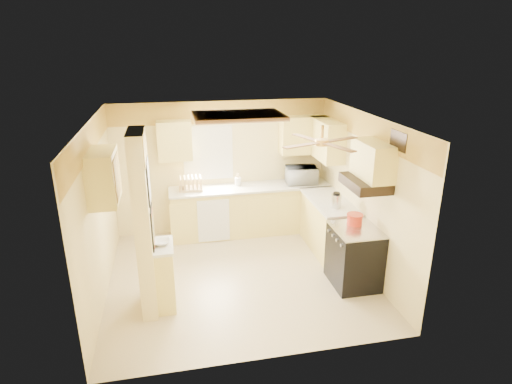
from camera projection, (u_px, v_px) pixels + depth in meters
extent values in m
plane|color=beige|center=(239.00, 276.00, 6.78)|extent=(4.00, 4.00, 0.00)
plane|color=white|center=(237.00, 119.00, 5.94)|extent=(4.00, 4.00, 0.00)
plane|color=beige|center=(222.00, 167.00, 8.11)|extent=(4.00, 0.00, 4.00)
plane|color=beige|center=(267.00, 265.00, 4.61)|extent=(4.00, 0.00, 4.00)
plane|color=beige|center=(97.00, 213.00, 5.98)|extent=(0.00, 3.80, 3.80)
plane|color=beige|center=(363.00, 193.00, 6.75)|extent=(0.00, 3.80, 3.80)
cube|color=#FBD64A|center=(220.00, 112.00, 7.74)|extent=(4.00, 0.02, 0.40)
cube|color=beige|center=(144.00, 225.00, 5.60)|extent=(0.20, 0.70, 2.50)
cube|color=#FCED79|center=(165.00, 277.00, 5.91)|extent=(0.25, 0.55, 0.90)
cube|color=silver|center=(163.00, 246.00, 5.75)|extent=(0.28, 0.58, 0.04)
cube|color=#FCED79|center=(251.00, 210.00, 8.20)|extent=(3.00, 0.60, 0.90)
cube|color=#FCED79|center=(329.00, 226.00, 7.51)|extent=(0.60, 1.40, 0.90)
cube|color=silver|center=(251.00, 187.00, 8.04)|extent=(3.04, 0.64, 0.04)
cube|color=silver|center=(330.00, 201.00, 7.35)|extent=(0.64, 1.44, 0.04)
cube|color=white|center=(214.00, 221.00, 7.78)|extent=(0.58, 0.02, 0.80)
cube|color=white|center=(208.00, 153.00, 7.95)|extent=(0.92, 0.02, 1.02)
cube|color=white|center=(208.00, 153.00, 7.96)|extent=(0.80, 0.02, 0.90)
cube|color=#FCED79|center=(175.00, 141.00, 7.59)|extent=(0.60, 0.35, 0.70)
cube|color=#FCED79|center=(304.00, 135.00, 8.05)|extent=(0.90, 0.35, 0.70)
cube|color=#FCED79|center=(327.00, 140.00, 7.66)|extent=(0.35, 1.00, 0.70)
cube|color=#FCED79|center=(103.00, 177.00, 5.58)|extent=(0.35, 0.75, 0.70)
cube|color=#FCED79|center=(373.00, 160.00, 5.97)|extent=(0.35, 0.76, 0.52)
cube|color=black|center=(354.00, 257.00, 6.45)|extent=(0.65, 0.76, 0.90)
cube|color=silver|center=(357.00, 229.00, 6.29)|extent=(0.66, 0.77, 0.02)
cylinder|color=silver|center=(342.00, 245.00, 6.03)|extent=(0.03, 0.05, 0.05)
cylinder|color=silver|center=(337.00, 240.00, 6.19)|extent=(0.03, 0.05, 0.05)
cylinder|color=silver|center=(333.00, 236.00, 6.34)|extent=(0.03, 0.05, 0.05)
cylinder|color=silver|center=(329.00, 231.00, 6.49)|extent=(0.03, 0.05, 0.05)
cube|color=black|center=(365.00, 183.00, 6.07)|extent=(0.50, 0.76, 0.14)
cube|color=black|center=(148.00, 181.00, 5.42)|extent=(0.02, 0.42, 0.57)
cube|color=white|center=(149.00, 181.00, 5.42)|extent=(0.01, 0.37, 0.52)
cube|color=black|center=(153.00, 228.00, 5.63)|extent=(0.02, 0.42, 0.57)
cube|color=yellow|center=(153.00, 228.00, 5.64)|extent=(0.01, 0.37, 0.52)
cube|color=brown|center=(238.00, 116.00, 6.44)|extent=(1.35, 0.95, 0.06)
cube|color=white|center=(238.00, 117.00, 6.44)|extent=(1.15, 0.75, 0.02)
cylinder|color=gold|center=(322.00, 132.00, 5.52)|extent=(0.04, 0.04, 0.16)
cylinder|color=gold|center=(322.00, 142.00, 5.56)|extent=(0.18, 0.18, 0.08)
cube|color=brown|center=(340.00, 139.00, 5.72)|extent=(0.55, 0.28, 0.01)
cube|color=brown|center=(306.00, 138.00, 5.82)|extent=(0.28, 0.55, 0.01)
cube|color=brown|center=(302.00, 145.00, 5.40)|extent=(0.55, 0.28, 0.01)
cube|color=brown|center=(338.00, 147.00, 5.31)|extent=(0.28, 0.55, 0.01)
cube|color=black|center=(399.00, 141.00, 5.56)|extent=(0.02, 0.40, 0.25)
imported|color=white|center=(301.00, 175.00, 8.17)|extent=(0.62, 0.45, 0.32)
imported|color=white|center=(162.00, 242.00, 5.75)|extent=(0.24, 0.24, 0.06)
cylinder|color=red|center=(355.00, 220.00, 6.42)|extent=(0.23, 0.23, 0.15)
cylinder|color=red|center=(355.00, 215.00, 6.39)|extent=(0.25, 0.25, 0.02)
cylinder|color=silver|center=(336.00, 201.00, 6.98)|extent=(0.17, 0.17, 0.23)
cylinder|color=black|center=(337.00, 194.00, 6.94)|extent=(0.11, 0.11, 0.03)
cube|color=#DEBD80|center=(191.00, 189.00, 7.84)|extent=(0.44, 0.33, 0.04)
cube|color=#DEBD80|center=(181.00, 184.00, 7.77)|extent=(0.02, 0.29, 0.24)
cube|color=#DEBD80|center=(185.00, 184.00, 7.78)|extent=(0.02, 0.29, 0.24)
cube|color=#DEBD80|center=(189.00, 184.00, 7.80)|extent=(0.02, 0.29, 0.24)
cube|color=#DEBD80|center=(193.00, 183.00, 7.81)|extent=(0.02, 0.29, 0.24)
cube|color=#DEBD80|center=(197.00, 183.00, 7.83)|extent=(0.02, 0.29, 0.24)
cube|color=#DEBD80|center=(201.00, 183.00, 7.84)|extent=(0.02, 0.29, 0.24)
cylinder|color=white|center=(185.00, 184.00, 7.78)|extent=(0.02, 0.24, 0.24)
cylinder|color=white|center=(193.00, 183.00, 7.81)|extent=(0.02, 0.24, 0.24)
cylinder|color=white|center=(238.00, 181.00, 8.07)|extent=(0.12, 0.12, 0.15)
cylinder|color=#DEBD80|center=(239.00, 179.00, 8.06)|extent=(0.01, 0.01, 0.24)
cylinder|color=#DEBD80|center=(238.00, 179.00, 8.07)|extent=(0.01, 0.01, 0.24)
cylinder|color=#DEBD80|center=(237.00, 179.00, 8.05)|extent=(0.01, 0.01, 0.24)
cylinder|color=#DEBD80|center=(238.00, 180.00, 8.03)|extent=(0.01, 0.01, 0.24)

